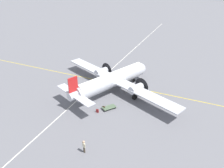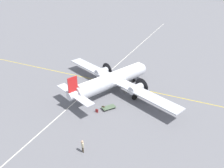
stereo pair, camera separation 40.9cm
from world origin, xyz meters
The scene contains 8 objects.
ground_plane centered at (0.00, 0.00, 0.00)m, with size 300.00×300.00×0.00m, color slate.
apron_line_eastwest centered at (0.00, -3.06, 0.00)m, with size 120.00×0.16×0.01m.
apron_line_northsouth centered at (4.23, 0.00, 0.00)m, with size 0.16×120.00×0.01m.
airliner_main centered at (-0.16, -0.37, 2.46)m, with size 25.66×17.63×5.59m.
crew_foreground centered at (-3.01, 14.99, 1.11)m, with size 0.54×0.39×1.80m.
suitcase_near_door centered at (-0.57, 6.89, 0.28)m, with size 0.41×0.19×0.61m.
suitcase_upright_spare centered at (-1.06, 5.62, 0.26)m, with size 0.44×0.13×0.55m.
baggage_cart centered at (-1.83, 5.22, 0.28)m, with size 2.19×2.42×0.56m.
Camera 2 is at (-14.57, 31.48, 19.92)m, focal length 35.00 mm.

